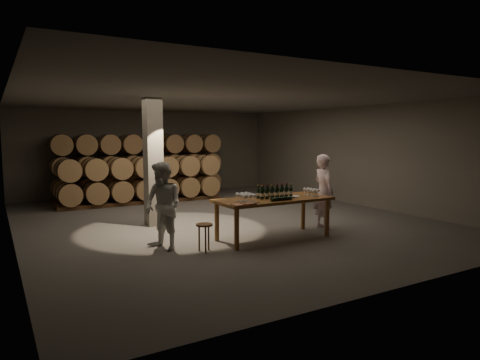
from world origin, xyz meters
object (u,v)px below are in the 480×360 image
notebook_near (249,204)px  person_woman (163,206)px  plate (294,196)px  person_man (324,192)px  tasting_table (273,203)px  bottle_cluster (275,193)px  stool (204,229)px

notebook_near → person_woman: person_woman is taller
plate → person_man: bearing=13.9°
tasting_table → person_man: bearing=8.2°
plate → person_woman: 2.99m
bottle_cluster → stool: bearing=-172.3°
person_man → person_woman: (-4.08, 0.11, -0.03)m
tasting_table → notebook_near: notebook_near is taller
tasting_table → person_man: size_ratio=1.43×
person_man → notebook_near: bearing=113.2°
person_woman → bottle_cluster: bearing=63.5°
person_woman → person_man: bearing=68.3°
bottle_cluster → stool: 1.95m
stool → person_man: (3.42, 0.42, 0.46)m
bottle_cluster → plate: (0.47, -0.10, -0.10)m
person_man → person_woman: person_man is taller
tasting_table → plate: size_ratio=10.07×
tasting_table → stool: bearing=-174.1°
tasting_table → stool: tasting_table is taller
notebook_near → stool: bearing=149.2°
plate → person_man: (1.11, 0.28, 0.00)m
plate → tasting_table: bearing=176.2°
person_man → person_woman: bearing=96.7°
tasting_table → person_man: person_man is taller
plate → notebook_near: (-1.46, -0.41, 0.01)m
bottle_cluster → stool: bottle_cluster is taller
tasting_table → person_man: (1.65, 0.24, 0.11)m
bottle_cluster → notebook_near: (-1.00, -0.52, -0.09)m
notebook_near → person_woman: bearing=138.7°
bottle_cluster → notebook_near: 1.13m
tasting_table → plate: 0.56m
person_man → plate: bearing=112.1°
stool → person_woman: size_ratio=0.31×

